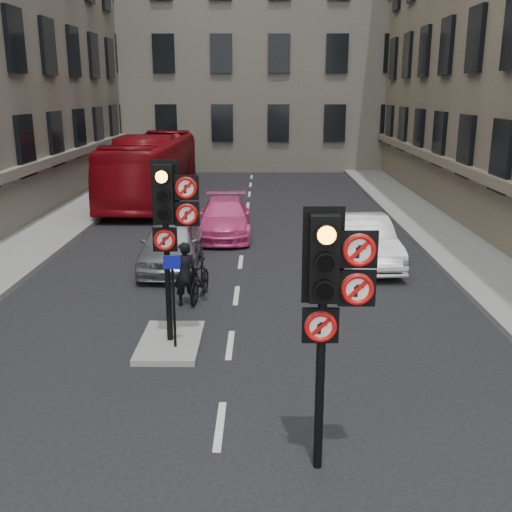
{
  "coord_description": "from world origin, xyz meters",
  "views": [
    {
      "loc": [
        0.64,
        -6.09,
        4.95
      ],
      "look_at": [
        0.55,
        2.35,
        2.6
      ],
      "focal_mm": 42.0,
      "sensor_mm": 36.0,
      "label": 1
    }
  ],
  "objects_px": {
    "signal_near": "(330,287)",
    "car_white": "(363,241)",
    "car_silver": "(172,244)",
    "signal_far": "(170,213)",
    "bus_red": "(152,168)",
    "car_pink": "(225,218)",
    "motorcyclist": "(185,274)",
    "info_sign": "(173,289)",
    "motorcycle": "(200,280)"
  },
  "relations": [
    {
      "from": "signal_near",
      "to": "car_silver",
      "type": "relative_size",
      "value": 0.88
    },
    {
      "from": "motorcycle",
      "to": "info_sign",
      "type": "relative_size",
      "value": 0.87
    },
    {
      "from": "motorcycle",
      "to": "motorcyclist",
      "type": "distance_m",
      "value": 0.6
    },
    {
      "from": "bus_red",
      "to": "info_sign",
      "type": "distance_m",
      "value": 16.88
    },
    {
      "from": "car_silver",
      "to": "signal_near",
      "type": "bearing_deg",
      "value": -71.57
    },
    {
      "from": "car_silver",
      "to": "car_pink",
      "type": "height_order",
      "value": "car_silver"
    },
    {
      "from": "car_silver",
      "to": "car_pink",
      "type": "xyz_separation_m",
      "value": [
        1.29,
        3.91,
        -0.06
      ]
    },
    {
      "from": "signal_near",
      "to": "car_white",
      "type": "height_order",
      "value": "signal_near"
    },
    {
      "from": "car_silver",
      "to": "signal_far",
      "type": "bearing_deg",
      "value": -82.76
    },
    {
      "from": "car_pink",
      "to": "info_sign",
      "type": "relative_size",
      "value": 2.36
    },
    {
      "from": "car_pink",
      "to": "motorcycle",
      "type": "bearing_deg",
      "value": -93.76
    },
    {
      "from": "car_silver",
      "to": "info_sign",
      "type": "bearing_deg",
      "value": -82.65
    },
    {
      "from": "signal_far",
      "to": "info_sign",
      "type": "height_order",
      "value": "signal_far"
    },
    {
      "from": "signal_near",
      "to": "motorcyclist",
      "type": "relative_size",
      "value": 2.31
    },
    {
      "from": "info_sign",
      "to": "signal_far",
      "type": "bearing_deg",
      "value": 95.31
    },
    {
      "from": "car_silver",
      "to": "car_pink",
      "type": "relative_size",
      "value": 0.93
    },
    {
      "from": "signal_near",
      "to": "motorcycle",
      "type": "distance_m",
      "value": 7.45
    },
    {
      "from": "bus_red",
      "to": "motorcyclist",
      "type": "bearing_deg",
      "value": -75.27
    },
    {
      "from": "motorcyclist",
      "to": "car_silver",
      "type": "bearing_deg",
      "value": -90.94
    },
    {
      "from": "signal_near",
      "to": "signal_far",
      "type": "relative_size",
      "value": 1.0
    },
    {
      "from": "signal_near",
      "to": "motorcycle",
      "type": "xyz_separation_m",
      "value": [
        -2.36,
        6.75,
        -2.1
      ]
    },
    {
      "from": "signal_near",
      "to": "motorcyclist",
      "type": "height_order",
      "value": "signal_near"
    },
    {
      "from": "signal_near",
      "to": "motorcyclist",
      "type": "distance_m",
      "value": 7.1
    },
    {
      "from": "motorcyclist",
      "to": "info_sign",
      "type": "height_order",
      "value": "info_sign"
    },
    {
      "from": "motorcyclist",
      "to": "info_sign",
      "type": "bearing_deg",
      "value": 78.12
    },
    {
      "from": "motorcyclist",
      "to": "info_sign",
      "type": "xyz_separation_m",
      "value": [
        0.13,
        -2.67,
        0.54
      ]
    },
    {
      "from": "signal_far",
      "to": "bus_red",
      "type": "relative_size",
      "value": 0.33
    },
    {
      "from": "car_silver",
      "to": "car_pink",
      "type": "bearing_deg",
      "value": 70.25
    },
    {
      "from": "motorcyclist",
      "to": "car_pink",
      "type": "bearing_deg",
      "value": -108.81
    },
    {
      "from": "info_sign",
      "to": "car_pink",
      "type": "bearing_deg",
      "value": 82.49
    },
    {
      "from": "signal_near",
      "to": "car_pink",
      "type": "distance_m",
      "value": 13.72
    },
    {
      "from": "signal_near",
      "to": "info_sign",
      "type": "distance_m",
      "value": 4.62
    },
    {
      "from": "car_pink",
      "to": "info_sign",
      "type": "xyz_separation_m",
      "value": [
        -0.38,
        -9.76,
        0.68
      ]
    },
    {
      "from": "signal_far",
      "to": "bus_red",
      "type": "distance_m",
      "value": 16.56
    },
    {
      "from": "motorcycle",
      "to": "info_sign",
      "type": "height_order",
      "value": "info_sign"
    },
    {
      "from": "signal_far",
      "to": "car_pink",
      "type": "bearing_deg",
      "value": 87.31
    },
    {
      "from": "car_silver",
      "to": "info_sign",
      "type": "distance_m",
      "value": 5.96
    },
    {
      "from": "bus_red",
      "to": "car_white",
      "type": "bearing_deg",
      "value": -50.49
    },
    {
      "from": "bus_red",
      "to": "info_sign",
      "type": "xyz_separation_m",
      "value": [
        3.37,
        -16.54,
        -0.18
      ]
    },
    {
      "from": "motorcycle",
      "to": "info_sign",
      "type": "distance_m",
      "value": 3.22
    },
    {
      "from": "bus_red",
      "to": "info_sign",
      "type": "bearing_deg",
      "value": -76.89
    },
    {
      "from": "signal_far",
      "to": "bus_red",
      "type": "height_order",
      "value": "signal_far"
    },
    {
      "from": "motorcyclist",
      "to": "signal_far",
      "type": "bearing_deg",
      "value": 76.93
    },
    {
      "from": "car_pink",
      "to": "motorcyclist",
      "type": "relative_size",
      "value": 2.82
    },
    {
      "from": "bus_red",
      "to": "motorcycle",
      "type": "xyz_separation_m",
      "value": [
        3.54,
        -13.43,
        -1.02
      ]
    },
    {
      "from": "motorcyclist",
      "to": "motorcycle",
      "type": "bearing_deg",
      "value": -140.21
    },
    {
      "from": "signal_near",
      "to": "car_silver",
      "type": "distance_m",
      "value": 10.28
    },
    {
      "from": "signal_far",
      "to": "motorcyclist",
      "type": "xyz_separation_m",
      "value": [
        -0.07,
        2.32,
        -1.93
      ]
    },
    {
      "from": "signal_near",
      "to": "motorcyclist",
      "type": "xyz_separation_m",
      "value": [
        -2.67,
        6.32,
        -1.81
      ]
    },
    {
      "from": "signal_near",
      "to": "car_pink",
      "type": "bearing_deg",
      "value": 99.14
    }
  ]
}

